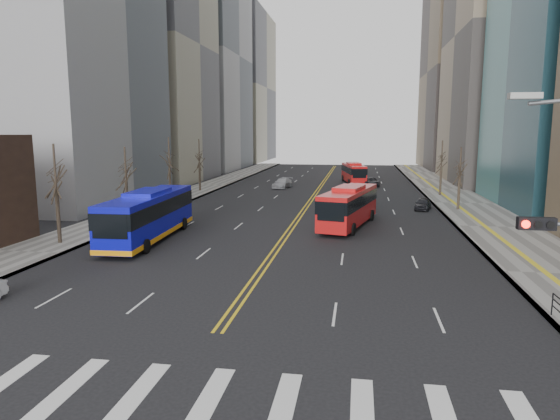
% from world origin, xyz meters
% --- Properties ---
extents(ground, '(220.00, 220.00, 0.00)m').
position_xyz_m(ground, '(0.00, 0.00, 0.00)').
color(ground, black).
extents(sidewalk_right, '(7.00, 130.00, 0.15)m').
position_xyz_m(sidewalk_right, '(17.50, 45.00, 0.07)').
color(sidewalk_right, slate).
rests_on(sidewalk_right, ground).
extents(sidewalk_left, '(5.00, 130.00, 0.15)m').
position_xyz_m(sidewalk_left, '(-16.50, 45.00, 0.07)').
color(sidewalk_left, slate).
rests_on(sidewalk_left, ground).
extents(crosswalk, '(26.70, 4.00, 0.01)m').
position_xyz_m(crosswalk, '(0.00, 0.00, 0.01)').
color(crosswalk, silver).
rests_on(crosswalk, ground).
extents(centerline, '(0.55, 100.00, 0.01)m').
position_xyz_m(centerline, '(0.00, 55.00, 0.01)').
color(centerline, gold).
rests_on(centerline, ground).
extents(office_towers, '(83.00, 134.00, 58.00)m').
position_xyz_m(office_towers, '(0.12, 68.51, 23.92)').
color(office_towers, gray).
rests_on(office_towers, ground).
extents(street_trees, '(35.20, 47.20, 7.60)m').
position_xyz_m(street_trees, '(-7.18, 34.55, 4.87)').
color(street_trees, '#2E241C').
rests_on(street_trees, ground).
extents(blue_bus, '(3.44, 13.35, 3.83)m').
position_xyz_m(blue_bus, '(-10.14, 21.58, 2.01)').
color(blue_bus, '#0C0EC0').
rests_on(blue_bus, ground).
extents(red_bus_near, '(5.07, 11.48, 3.55)m').
position_xyz_m(red_bus_near, '(4.85, 29.40, 1.97)').
color(red_bus_near, red).
rests_on(red_bus_near, ground).
extents(red_bus_far, '(4.19, 10.61, 3.30)m').
position_xyz_m(red_bus_far, '(4.82, 66.03, 1.84)').
color(red_bus_far, red).
rests_on(red_bus_far, ground).
extents(car_dark_mid, '(2.24, 3.87, 1.24)m').
position_xyz_m(car_dark_mid, '(12.44, 40.09, 0.62)').
color(car_dark_mid, black).
rests_on(car_dark_mid, ground).
extents(car_silver, '(2.78, 5.16, 1.42)m').
position_xyz_m(car_silver, '(-5.36, 57.77, 0.71)').
color(car_silver, '#A5A5AB').
rests_on(car_silver, ground).
extents(car_dark_far, '(2.46, 4.80, 1.30)m').
position_xyz_m(car_dark_far, '(7.55, 62.26, 0.65)').
color(car_dark_far, black).
rests_on(car_dark_far, ground).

